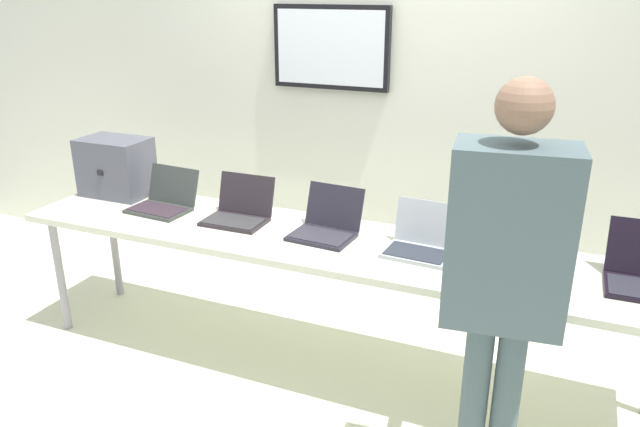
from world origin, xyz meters
TOP-DOWN VIEW (x-y plane):
  - ground at (0.00, 0.00)m, footprint 8.00×8.00m
  - back_wall at (-0.01, 1.13)m, footprint 8.00×0.11m
  - workbench at (0.00, 0.00)m, footprint 3.57×0.70m
  - equipment_box at (-1.52, 0.18)m, footprint 0.43×0.30m
  - laptop_station_0 at (-1.08, 0.06)m, footprint 0.37×0.33m
  - laptop_station_1 at (-0.56, 0.07)m, footprint 0.35×0.31m
  - laptop_station_2 at (-0.02, 0.06)m, footprint 0.35×0.35m
  - laptop_station_3 at (0.51, 0.04)m, footprint 0.34×0.30m
  - laptop_station_4 at (1.04, 0.07)m, footprint 0.35×0.35m
  - person at (0.99, -0.62)m, footprint 0.48×0.62m
  - coffee_mug at (1.03, -0.25)m, footprint 0.08×0.08m

SIDE VIEW (x-z plane):
  - ground at x=0.00m, z-range -0.04..0.00m
  - workbench at x=0.00m, z-range 0.35..1.15m
  - coffee_mug at x=1.03m, z-range 0.80..0.89m
  - laptop_station_4 at x=1.04m, z-range 0.74..0.96m
  - laptop_station_0 at x=-1.08m, z-range 0.73..0.97m
  - laptop_station_3 at x=0.51m, z-range 0.73..0.98m
  - laptop_station_1 at x=-0.56m, z-range 0.73..0.98m
  - laptop_station_2 at x=-0.02m, z-range 0.73..0.98m
  - equipment_box at x=-1.52m, z-range 0.80..1.17m
  - person at x=0.99m, z-range 0.20..1.99m
  - back_wall at x=-0.01m, z-range 0.01..2.64m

